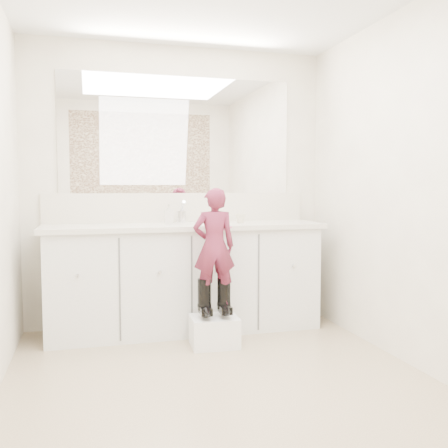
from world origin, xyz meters
name	(u,v)px	position (x,y,z in m)	size (l,w,h in m)	color
floor	(224,386)	(0.00, 0.00, 0.00)	(3.00, 3.00, 0.00)	#887159
wall_back	(179,186)	(0.00, 1.50, 1.20)	(2.60, 2.60, 0.00)	beige
wall_front	(359,185)	(0.00, -1.50, 1.20)	(2.60, 2.60, 0.00)	beige
wall_right	(416,186)	(1.30, 0.00, 1.20)	(3.00, 3.00, 0.00)	beige
vanity_cabinet	(185,280)	(0.00, 1.23, 0.42)	(2.20, 0.55, 0.85)	silver
countertop	(185,226)	(0.00, 1.21, 0.87)	(2.28, 0.58, 0.04)	beige
backsplash	(179,207)	(0.00, 1.49, 1.02)	(2.28, 0.03, 0.25)	beige
mirror	(178,135)	(0.00, 1.49, 1.64)	(2.00, 0.02, 1.00)	white
dot_panel	(360,29)	(0.00, -1.49, 1.65)	(2.00, 0.01, 1.20)	#472819
faucet	(181,217)	(0.00, 1.38, 0.94)	(0.08, 0.08, 0.10)	silver
cup	(240,218)	(0.47, 1.19, 0.93)	(0.09, 0.09, 0.08)	beige
soap_bottle	(169,214)	(-0.13, 1.26, 0.97)	(0.07, 0.08, 0.16)	beige
step_stool	(214,331)	(0.13, 0.75, 0.11)	(0.35, 0.29, 0.22)	white
boot_left	(204,298)	(0.05, 0.75, 0.37)	(0.11, 0.19, 0.29)	black
boot_right	(224,297)	(0.20, 0.75, 0.37)	(0.11, 0.19, 0.29)	black
toddler	(214,246)	(0.13, 0.75, 0.75)	(0.32, 0.21, 0.86)	#9F3159
toothbrush	(223,230)	(0.20, 0.75, 0.87)	(0.01, 0.01, 0.14)	#D85489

